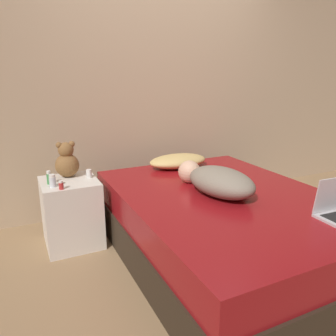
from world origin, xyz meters
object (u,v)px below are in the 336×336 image
Objects in this scene: teddy_bear at (67,162)px; bottle_white at (89,174)px; bottle_red at (61,185)px; bottle_green at (49,178)px; person_lying at (217,180)px; pillow at (178,161)px; bottle_clear at (52,181)px.

bottle_white is (0.15, -0.11, -0.10)m from teddy_bear.
bottle_red is 0.63× the size of bottle_green.
person_lying is 2.59× the size of teddy_bear.
pillow is 1.19m from bottle_green.
pillow is at bearing 75.04° from person_lying.
bottle_clear is (-0.05, 0.09, 0.01)m from bottle_red.
teddy_bear is 3.07× the size of bottle_clear.
bottle_green is at bearing -174.87° from bottle_white.
bottle_white is 1.06× the size of bottle_red.
bottle_green reaches higher than bottle_white.
bottle_white is at bearing 38.30° from bottle_red.
bottle_clear is at bearing -170.36° from pillow.
bottle_green is (-1.19, -0.12, 0.03)m from pillow.
teddy_bear reaches higher than bottle_white.
bottle_clear is at bearing 143.07° from person_lying.
bottle_white is at bearing 20.15° from bottle_clear.
bottle_green reaches higher than pillow.
person_lying reaches higher than bottle_white.
bottle_green is at bearing 101.07° from bottle_clear.
bottle_red is 0.68× the size of bottle_clear.
bottle_clear is (-1.17, -0.20, 0.02)m from pillow.
bottle_white is 0.32m from bottle_clear.
teddy_bear is 4.49× the size of bottle_red.
bottle_red is (-0.10, -0.31, -0.10)m from teddy_bear.
teddy_bear is (-0.95, 0.79, 0.07)m from person_lying.
bottle_red is at bearing -68.79° from bottle_green.
bottle_red is (-0.25, -0.20, -0.00)m from bottle_white.
bottle_clear is at bearing -78.93° from bottle_green.
teddy_bear is 0.23m from bottle_green.
pillow is 0.77m from person_lying.
pillow is 5.91× the size of bottle_clear.
person_lying reaches higher than bottle_red.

